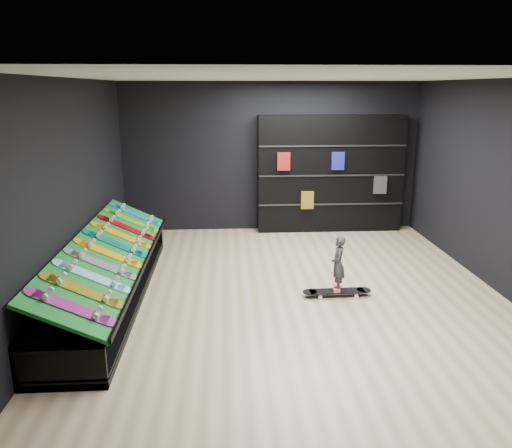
{
  "coord_description": "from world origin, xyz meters",
  "views": [
    {
      "loc": [
        -0.91,
        -6.61,
        2.87
      ],
      "look_at": [
        -0.5,
        0.2,
        1.0
      ],
      "focal_mm": 35.0,
      "sensor_mm": 36.0,
      "label": 1
    }
  ],
  "objects": [
    {
      "name": "ceiling",
      "position": [
        0.0,
        0.0,
        3.0
      ],
      "size": [
        6.0,
        7.0,
        0.01
      ],
      "primitive_type": "cube",
      "color": "white",
      "rests_on": "ground"
    },
    {
      "name": "floor",
      "position": [
        0.0,
        0.0,
        0.0
      ],
      "size": [
        6.0,
        7.0,
        0.01
      ],
      "primitive_type": "cube",
      "color": "tan",
      "rests_on": "ground"
    },
    {
      "name": "display_rack",
      "position": [
        -2.55,
        0.0,
        0.25
      ],
      "size": [
        0.9,
        4.5,
        0.5
      ],
      "primitive_type": null,
      "color": "black",
      "rests_on": "ground"
    },
    {
      "name": "turf_ramp",
      "position": [
        -2.5,
        0.0,
        0.71
      ],
      "size": [
        0.92,
        4.5,
        0.46
      ],
      "primitive_type": "cube",
      "rotation": [
        0.0,
        0.44,
        0.0
      ],
      "color": "#0E591B",
      "rests_on": "display_rack"
    },
    {
      "name": "display_board_2",
      "position": [
        -2.49,
        -1.06,
        0.74
      ],
      "size": [
        0.93,
        0.22,
        0.5
      ],
      "primitive_type": null,
      "rotation": [
        0.0,
        0.44,
        0.0
      ],
      "color": "#0CB2E5",
      "rests_on": "turf_ramp"
    },
    {
      "name": "child",
      "position": [
        0.63,
        -0.11,
        0.33
      ],
      "size": [
        0.16,
        0.2,
        0.48
      ],
      "primitive_type": "imported",
      "rotation": [
        0.0,
        0.0,
        -1.75
      ],
      "color": "black",
      "rests_on": "floor_skateboard"
    },
    {
      "name": "floor_skateboard",
      "position": [
        0.63,
        -0.11,
        0.05
      ],
      "size": [
        0.99,
        0.25,
        0.09
      ],
      "primitive_type": null,
      "rotation": [
        0.0,
        0.0,
        0.03
      ],
      "color": "black",
      "rests_on": "ground"
    },
    {
      "name": "display_board_0",
      "position": [
        -2.49,
        -1.9,
        0.74
      ],
      "size": [
        0.93,
        0.22,
        0.5
      ],
      "primitive_type": null,
      "rotation": [
        0.0,
        0.44,
        0.0
      ],
      "color": "#2626BF",
      "rests_on": "turf_ramp"
    },
    {
      "name": "display_board_4",
      "position": [
        -2.49,
        -0.21,
        0.74
      ],
      "size": [
        0.93,
        0.22,
        0.5
      ],
      "primitive_type": null,
      "rotation": [
        0.0,
        0.44,
        0.0
      ],
      "color": "yellow",
      "rests_on": "turf_ramp"
    },
    {
      "name": "wall_left",
      "position": [
        -3.0,
        0.0,
        1.5
      ],
      "size": [
        0.02,
        7.0,
        3.0
      ],
      "primitive_type": "cube",
      "color": "black",
      "rests_on": "ground"
    },
    {
      "name": "display_board_6",
      "position": [
        -2.49,
        0.63,
        0.74
      ],
      "size": [
        0.93,
        0.22,
        0.5
      ],
      "primitive_type": null,
      "rotation": [
        0.0,
        0.44,
        0.0
      ],
      "color": "orange",
      "rests_on": "turf_ramp"
    },
    {
      "name": "display_board_1",
      "position": [
        -2.49,
        -1.48,
        0.74
      ],
      "size": [
        0.93,
        0.22,
        0.5
      ],
      "primitive_type": null,
      "rotation": [
        0.0,
        0.44,
        0.0
      ],
      "color": "yellow",
      "rests_on": "turf_ramp"
    },
    {
      "name": "display_board_5",
      "position": [
        -2.49,
        0.21,
        0.74
      ],
      "size": [
        0.93,
        0.22,
        0.5
      ],
      "primitive_type": null,
      "rotation": [
        0.0,
        0.44,
        0.0
      ],
      "color": "#0C8C99",
      "rests_on": "turf_ramp"
    },
    {
      "name": "display_board_7",
      "position": [
        -2.49,
        1.06,
        0.74
      ],
      "size": [
        0.93,
        0.22,
        0.5
      ],
      "primitive_type": null,
      "rotation": [
        0.0,
        0.44,
        0.0
      ],
      "color": "red",
      "rests_on": "turf_ramp"
    },
    {
      "name": "wall_front",
      "position": [
        0.0,
        -3.5,
        1.5
      ],
      "size": [
        6.0,
        0.02,
        3.0
      ],
      "primitive_type": "cube",
      "color": "black",
      "rests_on": "ground"
    },
    {
      "name": "display_board_9",
      "position": [
        -2.49,
        1.9,
        0.74
      ],
      "size": [
        0.93,
        0.22,
        0.5
      ],
      "primitive_type": null,
      "rotation": [
        0.0,
        0.44,
        0.0
      ],
      "color": "blue",
      "rests_on": "turf_ramp"
    },
    {
      "name": "display_board_3",
      "position": [
        -2.49,
        -0.63,
        0.74
      ],
      "size": [
        0.93,
        0.22,
        0.5
      ],
      "primitive_type": null,
      "rotation": [
        0.0,
        0.44,
        0.0
      ],
      "color": "black",
      "rests_on": "turf_ramp"
    },
    {
      "name": "display_board_8",
      "position": [
        -2.49,
        1.48,
        0.74
      ],
      "size": [
        0.93,
        0.22,
        0.5
      ],
      "primitive_type": null,
      "rotation": [
        0.0,
        0.44,
        0.0
      ],
      "color": "green",
      "rests_on": "turf_ramp"
    },
    {
      "name": "back_shelving",
      "position": [
        1.2,
        3.32,
        1.18
      ],
      "size": [
        2.94,
        0.34,
        2.35
      ],
      "primitive_type": "cube",
      "color": "black",
      "rests_on": "ground"
    },
    {
      "name": "wall_right",
      "position": [
        3.0,
        0.0,
        1.5
      ],
      "size": [
        0.02,
        7.0,
        3.0
      ],
      "primitive_type": "cube",
      "color": "black",
      "rests_on": "ground"
    },
    {
      "name": "wall_back",
      "position": [
        0.0,
        3.5,
        1.5
      ],
      "size": [
        6.0,
        0.02,
        3.0
      ],
      "primitive_type": "cube",
      "color": "black",
      "rests_on": "ground"
    }
  ]
}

